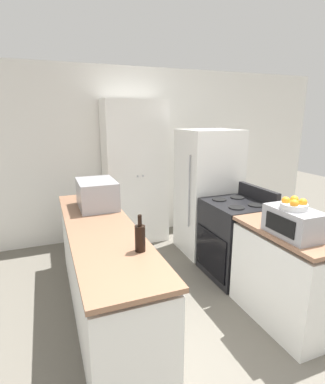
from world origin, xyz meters
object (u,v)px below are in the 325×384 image
(pantry_cabinet, at_px, (135,173))
(refrigerator, at_px, (208,192))
(wine_bottle, at_px, (140,238))
(fruit_bowl, at_px, (294,205))
(microwave, at_px, (97,194))
(stove, at_px, (235,239))
(toaster_oven, at_px, (293,222))

(pantry_cabinet, relative_size, refrigerator, 1.23)
(wine_bottle, distance_m, fruit_bowl, 1.28)
(refrigerator, distance_m, microwave, 1.62)
(stove, relative_size, toaster_oven, 2.35)
(fruit_bowl, bearing_deg, toaster_oven, 2.57)
(refrigerator, height_order, fruit_bowl, refrigerator)
(pantry_cabinet, relative_size, microwave, 3.96)
(refrigerator, distance_m, fruit_bowl, 1.79)
(pantry_cabinet, relative_size, stove, 1.97)
(wine_bottle, relative_size, fruit_bowl, 1.32)
(stove, height_order, fruit_bowl, fruit_bowl)
(pantry_cabinet, distance_m, refrigerator, 1.12)
(pantry_cabinet, bearing_deg, microwave, -125.18)
(pantry_cabinet, height_order, wine_bottle, pantry_cabinet)
(stove, relative_size, microwave, 2.01)
(refrigerator, relative_size, toaster_oven, 3.75)
(refrigerator, bearing_deg, wine_bottle, -133.45)
(stove, distance_m, wine_bottle, 1.73)
(fruit_bowl, bearing_deg, refrigerator, 83.00)
(toaster_oven, bearing_deg, wine_bottle, 171.45)
(wine_bottle, bearing_deg, fruit_bowl, -8.70)
(pantry_cabinet, xyz_separation_m, refrigerator, (0.83, -0.73, -0.20))
(wine_bottle, distance_m, toaster_oven, 1.29)
(wine_bottle, xyz_separation_m, fruit_bowl, (1.26, -0.19, 0.17))
(pantry_cabinet, bearing_deg, refrigerator, -41.10)
(microwave, bearing_deg, wine_bottle, -85.09)
(pantry_cabinet, height_order, stove, pantry_cabinet)
(wine_bottle, bearing_deg, refrigerator, 46.55)
(fruit_bowl, bearing_deg, wine_bottle, 171.30)
(microwave, relative_size, toaster_oven, 1.17)
(pantry_cabinet, xyz_separation_m, fruit_bowl, (0.62, -2.47, 0.13))
(toaster_oven, bearing_deg, refrigerator, 83.55)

